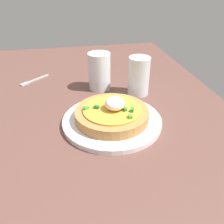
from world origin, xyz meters
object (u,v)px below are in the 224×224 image
Objects in this scene: fork at (33,81)px; cup_far at (139,78)px; cup_near at (99,72)px; plate at (112,121)px; pizza at (112,113)px.

cup_far is at bearing 113.61° from fork.
plate is at bearing -179.99° from cup_near.
plate is 1.35× the size of pizza.
plate is at bearing 84.86° from fork.
cup_near reaches higher than pizza.
fork is (9.66, 22.66, -5.39)cm from cup_near.
pizza is (-0.03, -0.05, 2.33)cm from plate.
plate is 2.69× the size of fork.
cup_near is at bearing 61.09° from cup_far.
plate is 2.15× the size of cup_near.
cup_near is at bearing 0.01° from plate.
plate is 2.14× the size of cup_far.
fork is at bearing 64.90° from cup_far.
pizza is 19.01cm from cup_far.
pizza is 1.59× the size of cup_near.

